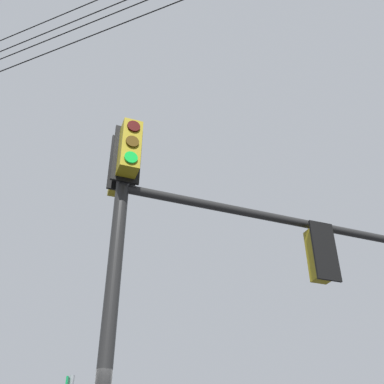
% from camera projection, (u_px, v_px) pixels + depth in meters
% --- Properties ---
extents(signal_mast_assembly, '(4.13, 5.65, 6.20)m').
position_uv_depth(signal_mast_assembly, '(191.00, 239.00, 7.03)').
color(signal_mast_assembly, black).
rests_on(signal_mast_assembly, ground).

